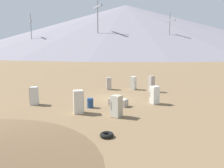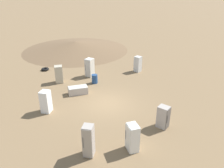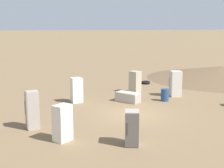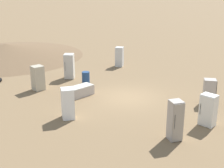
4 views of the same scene
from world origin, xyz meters
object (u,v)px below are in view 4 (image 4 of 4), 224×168
(discarded_fridge_3, at_px, (69,66))
(discarded_fridge_5, at_px, (209,92))
(discarded_fridge_1, at_px, (81,91))
(discarded_fridge_6, at_px, (175,120))
(discarded_fridge_7, at_px, (38,78))
(discarded_fridge_2, at_px, (119,57))
(discarded_fridge_0, at_px, (68,103))
(discarded_fridge_4, at_px, (208,110))
(rusty_barrel, at_px, (86,78))

(discarded_fridge_3, height_order, discarded_fridge_5, discarded_fridge_3)
(discarded_fridge_1, bearing_deg, discarded_fridge_6, -4.48)
(discarded_fridge_3, distance_m, discarded_fridge_7, 3.18)
(discarded_fridge_6, bearing_deg, discarded_fridge_5, -139.80)
(discarded_fridge_2, xyz_separation_m, discarded_fridge_6, (0.38, -13.38, 0.12))
(discarded_fridge_0, relative_size, discarded_fridge_2, 1.01)
(discarded_fridge_0, bearing_deg, discarded_fridge_4, -22.21)
(discarded_fridge_1, bearing_deg, rusty_barrel, 132.89)
(discarded_fridge_2, distance_m, discarded_fridge_6, 13.38)
(discarded_fridge_2, relative_size, discarded_fridge_5, 1.10)
(discarded_fridge_5, distance_m, discarded_fridge_6, 5.34)
(discarded_fridge_2, distance_m, discarded_fridge_3, 5.25)
(discarded_fridge_1, height_order, rusty_barrel, rusty_barrel)
(discarded_fridge_5, xyz_separation_m, discarded_fridge_7, (-10.37, 4.05, 0.07))
(discarded_fridge_2, xyz_separation_m, discarded_fridge_7, (-6.47, -5.32, -0.00))
(discarded_fridge_6, xyz_separation_m, discarded_fridge_7, (-6.85, 8.06, -0.13))
(discarded_fridge_1, relative_size, discarded_fridge_7, 1.08)
(discarded_fridge_7, bearing_deg, discarded_fridge_5, -53.68)
(discarded_fridge_1, bearing_deg, discarded_fridge_3, 153.23)
(discarded_fridge_2, relative_size, discarded_fridge_6, 0.87)
(discarded_fridge_4, relative_size, discarded_fridge_7, 0.99)
(discarded_fridge_1, relative_size, discarded_fridge_2, 1.07)
(discarded_fridge_7, bearing_deg, discarded_fridge_3, 15.37)
(discarded_fridge_2, xyz_separation_m, discarded_fridge_5, (3.90, -9.37, -0.07))
(discarded_fridge_0, distance_m, discarded_fridge_5, 8.45)
(discarded_fridge_2, relative_size, discarded_fridge_3, 0.89)
(discarded_fridge_5, height_order, discarded_fridge_6, discarded_fridge_6)
(discarded_fridge_2, bearing_deg, discarded_fridge_6, -66.22)
(discarded_fridge_4, height_order, discarded_fridge_7, discarded_fridge_7)
(discarded_fridge_0, bearing_deg, discarded_fridge_3, 81.52)
(discarded_fridge_1, distance_m, discarded_fridge_4, 8.15)
(discarded_fridge_3, bearing_deg, discarded_fridge_7, 58.20)
(discarded_fridge_6, bearing_deg, discarded_fridge_3, -74.21)
(discarded_fridge_6, distance_m, rusty_barrel, 9.71)
(discarded_fridge_4, distance_m, discarded_fridge_5, 3.12)
(discarded_fridge_3, height_order, discarded_fridge_7, discarded_fridge_3)
(discarded_fridge_1, height_order, discarded_fridge_4, discarded_fridge_4)
(discarded_fridge_1, distance_m, discarded_fridge_2, 7.82)
(discarded_fridge_5, bearing_deg, discarded_fridge_1, -89.36)
(discarded_fridge_6, relative_size, discarded_fridge_7, 1.15)
(discarded_fridge_3, height_order, discarded_fridge_4, discarded_fridge_3)
(discarded_fridge_0, distance_m, discarded_fridge_2, 11.21)
(discarded_fridge_1, distance_m, discarded_fridge_7, 3.26)
(discarded_fridge_7, height_order, rusty_barrel, discarded_fridge_7)
(discarded_fridge_0, xyz_separation_m, discarded_fridge_7, (-1.97, 4.95, -0.01))
(discarded_fridge_4, xyz_separation_m, discarded_fridge_6, (-2.15, -1.21, 0.13))
(discarded_fridge_4, bearing_deg, discarded_fridge_0, 37.12)
(discarded_fridge_5, bearing_deg, discarded_fridge_6, -22.49)
(discarded_fridge_1, xyz_separation_m, discarded_fridge_3, (-0.67, 3.93, 0.61))
(discarded_fridge_1, distance_m, discarded_fridge_5, 7.97)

